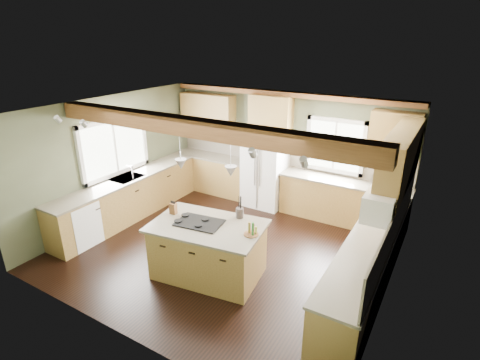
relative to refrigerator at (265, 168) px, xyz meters
The scene contains 37 objects.
floor 2.32m from the refrigerator, 81.95° to the right, with size 5.60×5.60×0.00m, color black.
ceiling 2.73m from the refrigerator, 81.95° to the right, with size 5.60×5.60×0.00m, color silver.
wall_back 0.63m from the refrigerator, 51.71° to the left, with size 5.60×5.60×0.00m, color #434833.
wall_left 3.30m from the refrigerator, 139.70° to the right, with size 5.00×5.00×0.00m, color #434833.
wall_right 3.78m from the refrigerator, 34.37° to the right, with size 5.00×5.00×0.00m, color #434833.
ceiling_beam 3.33m from the refrigerator, 84.13° to the right, with size 5.55×0.26×0.26m, color brown.
soffit_trim 1.69m from the refrigerator, 43.03° to the left, with size 5.55×0.20×0.10m, color brown.
backsplash_back 0.57m from the refrigerator, 50.58° to the left, with size 5.58×0.03×0.58m, color brown.
backsplash_right 3.73m from the refrigerator, 33.86° to the right, with size 0.03×3.70×0.58m, color brown.
base_cab_back_left 1.56m from the refrigerator, behind, with size 2.02×0.60×0.88m, color brown.
counter_back_left 1.49m from the refrigerator, behind, with size 2.06×0.64×0.04m, color brown.
base_cab_back_right 1.85m from the refrigerator, ahead, with size 2.62×0.60×0.88m, color brown.
counter_back_right 1.79m from the refrigerator, ahead, with size 2.66×0.64×0.04m, color brown.
base_cab_left 3.06m from the refrigerator, 136.74° to the right, with size 0.60×3.70×0.88m, color brown.
counter_left 3.02m from the refrigerator, 136.74° to the right, with size 0.64×3.74×0.04m, color brown.
base_cab_right 3.51m from the refrigerator, 36.47° to the right, with size 0.60×3.70×0.88m, color brown.
counter_right 3.48m from the refrigerator, 36.47° to the right, with size 0.64×3.74×0.04m, color brown.
upper_cab_back_left 2.00m from the refrigerator, behind, with size 1.40×0.35×0.90m, color brown.
upper_cab_over_fridge 1.27m from the refrigerator, 90.00° to the left, with size 0.96×0.35×0.70m, color brown.
upper_cab_right 3.34m from the refrigerator, 22.64° to the right, with size 0.35×2.20×0.90m, color brown.
upper_cab_back_corner 2.81m from the refrigerator, ahead, with size 0.90×0.35×0.90m, color brown.
window_left 3.30m from the refrigerator, 140.15° to the right, with size 0.04×1.60×1.05m, color white.
window_back 1.63m from the refrigerator, 13.94° to the left, with size 1.10×0.04×1.00m, color white.
sink 3.02m from the refrigerator, 136.74° to the right, with size 0.50×0.65×0.03m, color #262628.
faucet 2.90m from the refrigerator, 134.30° to the right, with size 0.02×0.02×0.28m, color #B2B2B7.
dishwasher 4.05m from the refrigerator, 123.02° to the right, with size 0.60×0.60×0.84m, color white.
oven 4.40m from the refrigerator, 50.38° to the right, with size 0.60×0.72×0.84m, color white.
microwave 3.66m from the refrigerator, 37.00° to the right, with size 0.40×0.70×0.38m, color white.
pendant_left 3.14m from the refrigerator, 89.04° to the right, with size 0.18×0.18×0.16m, color #B2B2B7.
pendant_right 3.15m from the refrigerator, 72.95° to the right, with size 0.18×0.18×0.16m, color #B2B2B7.
refrigerator is the anchor object (origin of this frame).
island 2.99m from the refrigerator, 80.98° to the right, with size 1.67×1.02×0.88m, color brown.
island_top 2.96m from the refrigerator, 80.98° to the right, with size 1.78×1.13×0.04m, color brown.
cooktop 2.96m from the refrigerator, 83.67° to the right, with size 0.72×0.48×0.02m, color black.
knife_block 2.90m from the refrigerator, 95.04° to the right, with size 0.11×0.08×0.19m, color brown.
utensil_crock 2.56m from the refrigerator, 72.34° to the right, with size 0.13×0.13×0.17m, color #413934.
bottle_tray 3.09m from the refrigerator, 66.86° to the right, with size 0.23×0.23×0.21m, color #59311A, non-canonical shape.
Camera 1 is at (3.29, -5.05, 3.74)m, focal length 28.00 mm.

